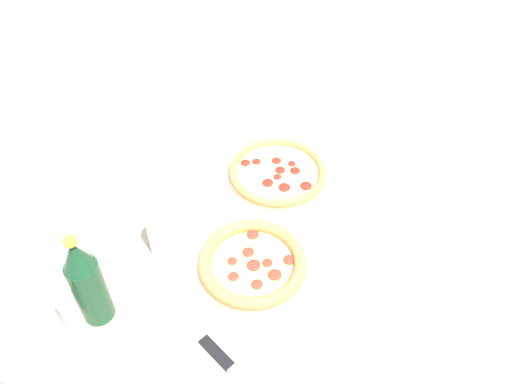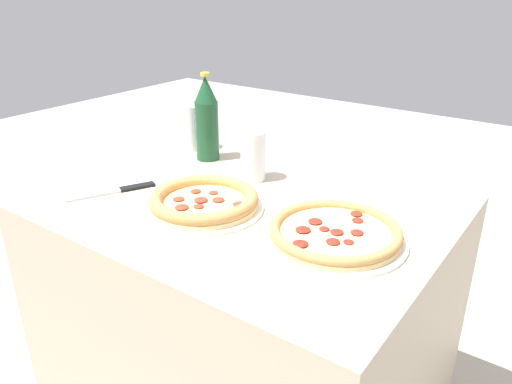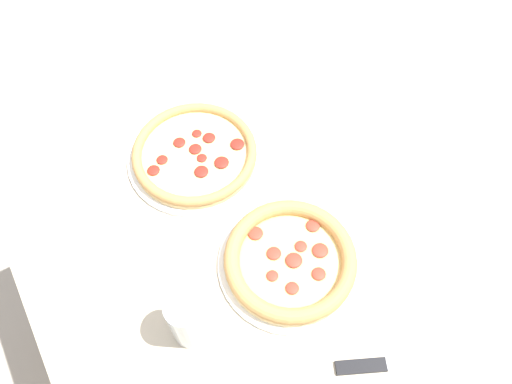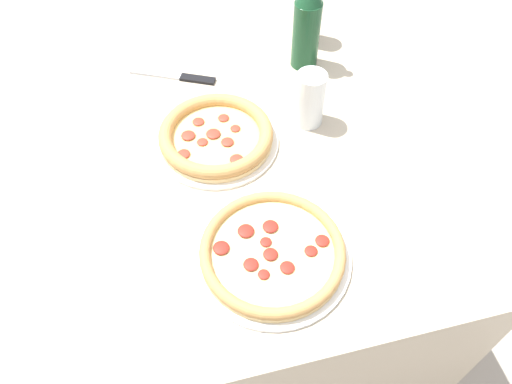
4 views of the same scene
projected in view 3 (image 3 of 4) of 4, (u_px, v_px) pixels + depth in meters
The scene contains 6 objects.
ground_plane at pixel (242, 355), 1.64m from camera, with size 8.00×8.00×0.00m, color #A89E8E.
table at pixel (238, 322), 1.33m from camera, with size 1.00×0.78×0.73m.
pizza_pepperoni at pixel (290, 260), 1.00m from camera, with size 0.29×0.29×0.05m.
pizza_margherita at pixel (195, 154), 1.14m from camera, with size 0.31×0.31×0.04m.
glass_mango_juice at pixel (189, 320), 0.90m from camera, with size 0.07×0.07×0.14m.
knife at pixel (392, 364), 0.92m from camera, with size 0.12×0.22×0.01m.
Camera 3 is at (-0.37, 0.16, 1.68)m, focal length 35.00 mm.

